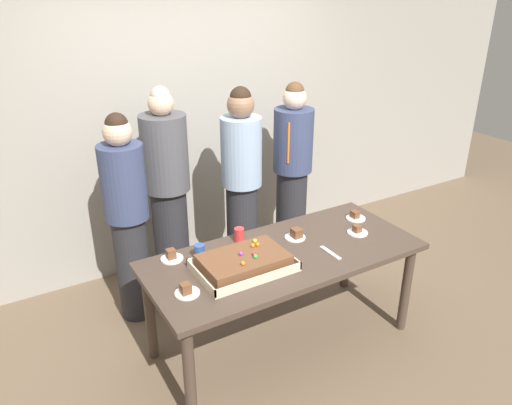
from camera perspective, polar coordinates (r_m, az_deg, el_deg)
The scene contains 16 objects.
ground_plane at distance 3.79m, azimuth 3.03°, elevation -15.69°, with size 12.00×12.00×0.00m, color brown.
interior_back_panel at distance 4.42m, azimuth -8.28°, elevation 11.84°, with size 8.00×0.12×3.00m, color #9E998E.
party_table at distance 3.41m, azimuth 3.27°, elevation -7.14°, with size 1.90×0.83×0.75m.
sheet_cake at distance 3.16m, azimuth -1.43°, elevation -6.98°, with size 0.61×0.41×0.13m.
plated_slice_near_left at distance 3.89m, azimuth 11.44°, elevation -1.61°, with size 0.15×0.15×0.06m.
plated_slice_near_right at distance 3.54m, azimuth 4.65°, elevation -3.75°, with size 0.15×0.15×0.08m.
plated_slice_far_left at distance 3.68m, azimuth 11.66°, elevation -3.25°, with size 0.15×0.15×0.06m.
plated_slice_far_right at distance 3.32m, azimuth -9.76°, elevation -6.17°, with size 0.15×0.15×0.07m.
plated_slice_center_front at distance 2.97m, azimuth -8.05°, elevation -10.11°, with size 0.15×0.15×0.07m.
drink_cup_nearest at distance 3.48m, azimuth -1.96°, elevation -3.75°, with size 0.07×0.07×0.10m, color red.
drink_cup_middle at distance 3.29m, azimuth -6.56°, elevation -5.67°, with size 0.07×0.07×0.10m, color #2D5199.
cake_server_utensil at distance 3.39m, azimuth 8.61°, elevation -5.77°, with size 0.03×0.20×0.01m, color silver.
person_serving_front at distance 4.46m, azimuth 4.22°, elevation 3.57°, with size 0.35×0.35×1.67m.
person_green_shirt_behind at distance 3.73m, azimuth -14.66°, elevation -1.67°, with size 0.32×0.32×1.63m.
person_striped_tie_right at distance 4.04m, azimuth -10.19°, elevation 1.38°, with size 0.37×0.37×1.73m.
person_far_right_suit at distance 4.04m, azimuth -1.67°, elevation 1.88°, with size 0.33×0.33×1.71m.
Camera 1 is at (-1.65, -2.40, 2.43)m, focal length 34.52 mm.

